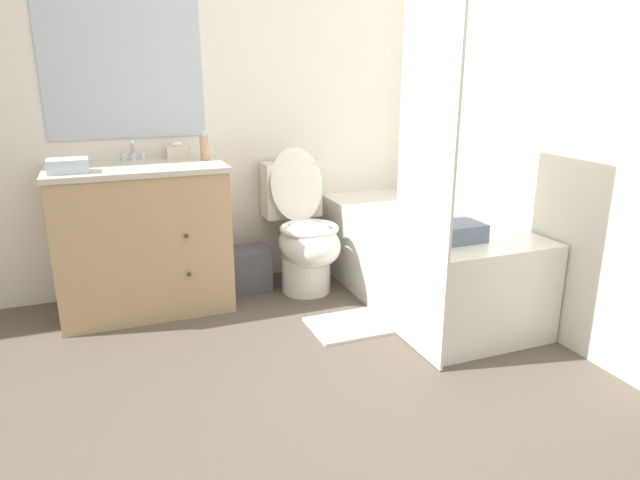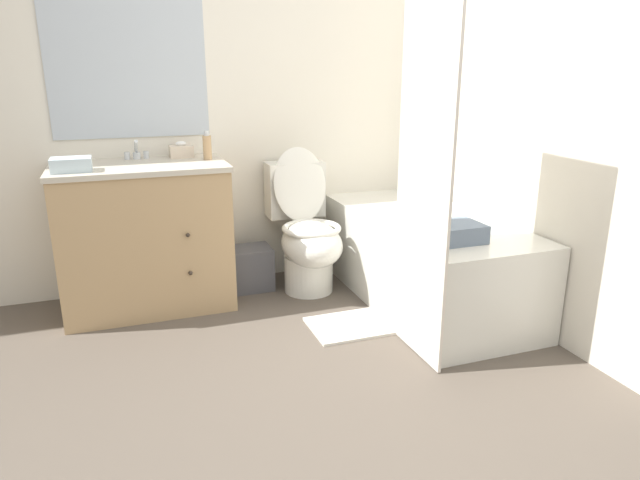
% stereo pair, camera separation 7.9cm
% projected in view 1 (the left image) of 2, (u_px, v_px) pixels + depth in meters
% --- Properties ---
extents(ground_plane, '(14.00, 14.00, 0.00)m').
position_uv_depth(ground_plane, '(363.00, 409.00, 2.42)').
color(ground_plane, brown).
extents(wall_back, '(8.00, 0.06, 2.50)m').
position_uv_depth(wall_back, '(247.00, 90.00, 3.62)').
color(wall_back, silver).
rests_on(wall_back, ground_plane).
extents(wall_right, '(0.05, 2.74, 2.50)m').
position_uv_depth(wall_right, '(499.00, 93.00, 3.27)').
color(wall_right, silver).
rests_on(wall_right, ground_plane).
extents(vanity_cabinet, '(0.97, 0.59, 0.86)m').
position_uv_depth(vanity_cabinet, '(142.00, 237.00, 3.34)').
color(vanity_cabinet, tan).
rests_on(vanity_cabinet, ground_plane).
extents(sink_faucet, '(0.14, 0.12, 0.12)m').
position_uv_depth(sink_faucet, '(133.00, 154.00, 3.36)').
color(sink_faucet, silver).
rests_on(sink_faucet, vanity_cabinet).
extents(toilet, '(0.38, 0.69, 0.90)m').
position_uv_depth(toilet, '(304.00, 235.00, 3.63)').
color(toilet, silver).
rests_on(toilet, ground_plane).
extents(bathtub, '(0.72, 1.56, 0.54)m').
position_uv_depth(bathtub, '(422.00, 258.00, 3.50)').
color(bathtub, silver).
rests_on(bathtub, ground_plane).
extents(shower_curtain, '(0.02, 0.49, 1.85)m').
position_uv_depth(shower_curtain, '(425.00, 171.00, 2.66)').
color(shower_curtain, silver).
rests_on(shower_curtain, ground_plane).
extents(wastebasket, '(0.27, 0.23, 0.28)m').
position_uv_depth(wastebasket, '(247.00, 269.00, 3.69)').
color(wastebasket, '#4C4C51').
rests_on(wastebasket, ground_plane).
extents(tissue_box, '(0.14, 0.11, 0.10)m').
position_uv_depth(tissue_box, '(178.00, 152.00, 3.44)').
color(tissue_box, beige).
rests_on(tissue_box, vanity_cabinet).
extents(soap_dispenser, '(0.05, 0.05, 0.17)m').
position_uv_depth(soap_dispenser, '(204.00, 147.00, 3.35)').
color(soap_dispenser, tan).
rests_on(soap_dispenser, vanity_cabinet).
extents(hand_towel_folded, '(0.20, 0.14, 0.07)m').
position_uv_depth(hand_towel_folded, '(68.00, 166.00, 2.96)').
color(hand_towel_folded, silver).
rests_on(hand_towel_folded, vanity_cabinet).
extents(bath_towel_folded, '(0.31, 0.23, 0.09)m').
position_uv_depth(bath_towel_folded, '(451.00, 232.00, 2.93)').
color(bath_towel_folded, slate).
rests_on(bath_towel_folded, bathtub).
extents(bath_mat, '(0.46, 0.35, 0.02)m').
position_uv_depth(bath_mat, '(352.00, 325.00, 3.19)').
color(bath_mat, silver).
rests_on(bath_mat, ground_plane).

